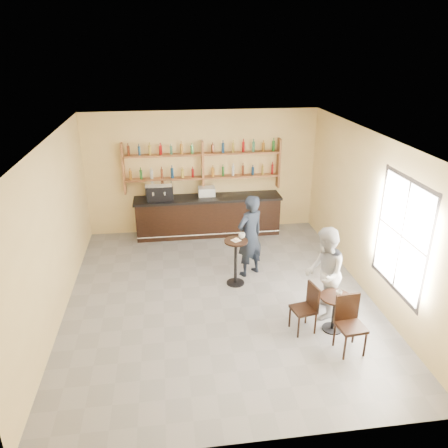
{
  "coord_description": "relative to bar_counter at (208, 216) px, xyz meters",
  "views": [
    {
      "loc": [
        -0.94,
        -7.51,
        4.79
      ],
      "look_at": [
        0.2,
        0.8,
        1.25
      ],
      "focal_mm": 35.0,
      "sensor_mm": 36.0,
      "label": 1
    }
  ],
  "objects": [
    {
      "name": "cafe_table",
      "position": [
        1.77,
        -4.5,
        -0.17
      ],
      "size": [
        0.67,
        0.67,
        0.69
      ],
      "primitive_type": null,
      "rotation": [
        0.0,
        0.0,
        -0.27
      ],
      "color": "black",
      "rests_on": "floor"
    },
    {
      "name": "wall_right",
      "position": [
        2.9,
        -3.15,
        1.08
      ],
      "size": [
        0.0,
        7.0,
        7.0
      ],
      "primitive_type": "plane",
      "rotation": [
        1.57,
        0.0,
        -1.57
      ],
      "color": "#F0D088",
      "rests_on": "floor"
    },
    {
      "name": "napkin",
      "position": [
        0.31,
        -2.68,
        0.5
      ],
      "size": [
        0.23,
        0.23,
        0.0
      ],
      "primitive_type": "cube",
      "rotation": [
        0.0,
        0.0,
        0.55
      ],
      "color": "white",
      "rests_on": "pedestal_table"
    },
    {
      "name": "ceiling",
      "position": [
        -0.1,
        -3.15,
        2.68
      ],
      "size": [
        7.0,
        7.0,
        0.0
      ],
      "primitive_type": "plane",
      "rotation": [
        3.14,
        0.0,
        0.0
      ],
      "color": "white",
      "rests_on": "wall_back"
    },
    {
      "name": "chair_south",
      "position": [
        1.82,
        -5.1,
        -0.02
      ],
      "size": [
        0.47,
        0.47,
        0.98
      ],
      "primitive_type": null,
      "rotation": [
        0.0,
        0.0,
        0.11
      ],
      "color": "black",
      "rests_on": "floor"
    },
    {
      "name": "wall_left",
      "position": [
        -3.1,
        -3.15,
        1.08
      ],
      "size": [
        0.0,
        7.0,
        7.0
      ],
      "primitive_type": "plane",
      "rotation": [
        1.57,
        0.0,
        1.57
      ],
      "color": "#F0D088",
      "rests_on": "floor"
    },
    {
      "name": "liquor_bottles",
      "position": [
        -0.1,
        0.22,
        1.46
      ],
      "size": [
        3.68,
        0.1,
        1.0
      ],
      "primitive_type": null,
      "color": "#8C5919",
      "rests_on": "shelf_unit"
    },
    {
      "name": "espresso_machine",
      "position": [
        -1.24,
        0.0,
        0.75
      ],
      "size": [
        0.71,
        0.5,
        0.47
      ],
      "primitive_type": null,
      "rotation": [
        0.0,
        0.0,
        0.12
      ],
      "color": "black",
      "rests_on": "bar_counter"
    },
    {
      "name": "pastry_case",
      "position": [
        -0.03,
        0.0,
        0.65
      ],
      "size": [
        0.45,
        0.36,
        0.27
      ],
      "primitive_type": null,
      "rotation": [
        0.0,
        0.0,
        -0.02
      ],
      "color": "silver",
      "rests_on": "bar_counter"
    },
    {
      "name": "patron_second",
      "position": [
        1.72,
        -4.01,
        0.36
      ],
      "size": [
        0.9,
        1.02,
        1.75
      ],
      "primitive_type": "imported",
      "rotation": [
        0.0,
        0.0,
        -1.89
      ],
      "color": "#A7A7AC",
      "rests_on": "floor"
    },
    {
      "name": "donut",
      "position": [
        0.32,
        -2.69,
        0.52
      ],
      "size": [
        0.15,
        0.15,
        0.04
      ],
      "primitive_type": "torus",
      "rotation": [
        0.0,
        0.0,
        -0.31
      ],
      "color": "#E09752",
      "rests_on": "napkin"
    },
    {
      "name": "chair_west",
      "position": [
        1.22,
        -4.45,
        -0.07
      ],
      "size": [
        0.46,
        0.46,
        0.9
      ],
      "primitive_type": null,
      "rotation": [
        0.0,
        0.0,
        -1.37
      ],
      "color": "black",
      "rests_on": "floor"
    },
    {
      "name": "shelf_unit",
      "position": [
        -0.1,
        0.22,
        1.29
      ],
      "size": [
        4.0,
        0.26,
        1.4
      ],
      "primitive_type": null,
      "color": "brown",
      "rests_on": "wall_back"
    },
    {
      "name": "pedestal_table",
      "position": [
        0.31,
        -2.68,
        -0.01
      ],
      "size": [
        0.64,
        0.64,
        1.01
      ],
      "primitive_type": null,
      "rotation": [
        0.0,
        0.0,
        -0.38
      ],
      "color": "black",
      "rests_on": "floor"
    },
    {
      "name": "wall_back",
      "position": [
        -0.1,
        0.35,
        1.08
      ],
      "size": [
        7.0,
        0.0,
        7.0
      ],
      "primitive_type": "plane",
      "rotation": [
        1.57,
        0.0,
        0.0
      ],
      "color": "#F0D088",
      "rests_on": "floor"
    },
    {
      "name": "man_main",
      "position": [
        0.67,
        -2.3,
        0.4
      ],
      "size": [
        0.8,
        0.72,
        1.83
      ],
      "primitive_type": "imported",
      "rotation": [
        0.0,
        0.0,
        3.68
      ],
      "color": "black",
      "rests_on": "floor"
    },
    {
      "name": "cup_cafe",
      "position": [
        1.82,
        -4.5,
        0.22
      ],
      "size": [
        0.13,
        0.13,
        0.1
      ],
      "primitive_type": "imported",
      "rotation": [
        0.0,
        0.0,
        0.17
      ],
      "color": "white",
      "rests_on": "cafe_table"
    },
    {
      "name": "cup_pedestal",
      "position": [
        0.45,
        -2.58,
        0.55
      ],
      "size": [
        0.17,
        0.17,
        0.11
      ],
      "primitive_type": "imported",
      "rotation": [
        0.0,
        0.0,
        0.35
      ],
      "color": "white",
      "rests_on": "pedestal_table"
    },
    {
      "name": "floor",
      "position": [
        -0.1,
        -3.15,
        -0.52
      ],
      "size": [
        7.0,
        7.0,
        0.0
      ],
      "primitive_type": "plane",
      "color": "slate",
      "rests_on": "ground"
    },
    {
      "name": "bar_counter",
      "position": [
        0.0,
        0.0,
        0.0
      ],
      "size": [
        3.81,
        0.74,
        1.03
      ],
      "primitive_type": null,
      "color": "black",
      "rests_on": "floor"
    },
    {
      "name": "window_frame",
      "position": [
        2.89,
        -4.35,
        1.18
      ],
      "size": [
        0.04,
        1.7,
        2.1
      ],
      "primitive_type": null,
      "color": "black",
      "rests_on": "wall_right"
    },
    {
      "name": "wall_front",
      "position": [
        -0.1,
        -6.65,
        1.08
      ],
      "size": [
        7.0,
        0.0,
        7.0
      ],
      "primitive_type": "plane",
      "rotation": [
        -1.57,
        0.0,
        0.0
      ],
      "color": "#F0D088",
      "rests_on": "floor"
    },
    {
      "name": "window_pane",
      "position": [
        2.9,
        -4.35,
        1.18
      ],
      "size": [
        0.0,
        2.0,
        2.0
      ],
      "primitive_type": "plane",
      "rotation": [
        1.57,
        0.0,
        -1.57
      ],
      "color": "white",
      "rests_on": "wall_right"
    }
  ]
}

